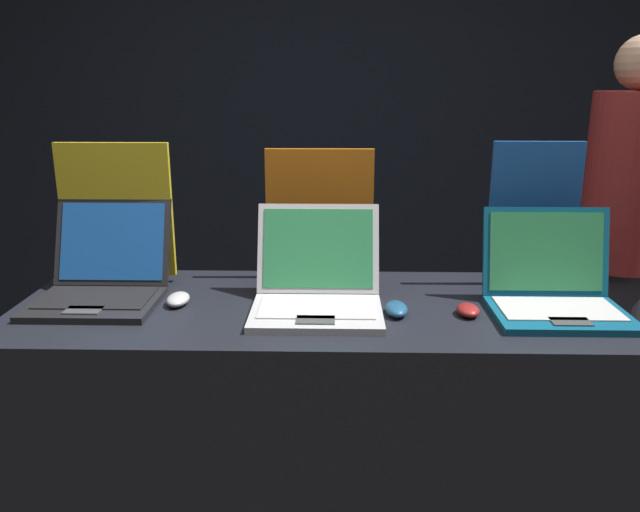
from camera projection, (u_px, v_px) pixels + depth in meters
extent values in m
cube|color=black|center=(326.00, 113.00, 3.54)|extent=(8.00, 0.05, 2.80)
cube|color=black|center=(318.00, 443.00, 1.98)|extent=(1.78, 0.67, 0.94)
cube|color=black|center=(95.00, 304.00, 1.83)|extent=(0.36, 0.28, 0.02)
cube|color=black|center=(97.00, 298.00, 1.84)|extent=(0.32, 0.20, 0.00)
cube|color=#3F3F42|center=(83.00, 310.00, 1.74)|extent=(0.10, 0.06, 0.00)
cube|color=black|center=(113.00, 242.00, 1.97)|extent=(0.36, 0.12, 0.26)
cube|color=#194C99|center=(112.00, 241.00, 1.97)|extent=(0.33, 0.09, 0.23)
ellipsoid|color=#B2B2B7|center=(178.00, 299.00, 1.85)|extent=(0.07, 0.11, 0.03)
cube|color=black|center=(122.00, 278.00, 2.06)|extent=(0.20, 0.07, 0.02)
cube|color=gold|center=(116.00, 210.00, 2.00)|extent=(0.36, 0.02, 0.43)
cube|color=#B7B7BC|center=(315.00, 313.00, 1.75)|extent=(0.37, 0.28, 0.02)
cube|color=#B7B7B7|center=(315.00, 307.00, 1.77)|extent=(0.33, 0.19, 0.00)
cube|color=#3F3F42|center=(314.00, 320.00, 1.67)|extent=(0.10, 0.06, 0.00)
cube|color=#B7B7BC|center=(317.00, 249.00, 1.90)|extent=(0.37, 0.12, 0.26)
cube|color=#2D7F4C|center=(317.00, 248.00, 1.89)|extent=(0.33, 0.10, 0.22)
ellipsoid|color=navy|center=(396.00, 309.00, 1.77)|extent=(0.06, 0.11, 0.03)
cube|color=black|center=(318.00, 274.00, 2.10)|extent=(0.19, 0.07, 0.02)
cube|color=orange|center=(318.00, 211.00, 2.04)|extent=(0.35, 0.02, 0.41)
cube|color=#0F5170|center=(560.00, 315.00, 1.74)|extent=(0.37, 0.27, 0.02)
cube|color=#B7B7B7|center=(558.00, 308.00, 1.76)|extent=(0.33, 0.19, 0.00)
cube|color=#3F3F42|center=(571.00, 322.00, 1.66)|extent=(0.10, 0.06, 0.00)
cube|color=#0F5170|center=(546.00, 252.00, 1.86)|extent=(0.37, 0.07, 0.26)
cube|color=#2D7F4C|center=(546.00, 252.00, 1.85)|extent=(0.33, 0.06, 0.23)
ellipsoid|color=maroon|center=(468.00, 310.00, 1.76)|extent=(0.06, 0.09, 0.03)
cube|color=black|center=(527.00, 280.00, 2.04)|extent=(0.15, 0.07, 0.02)
cube|color=#1E59B2|center=(534.00, 211.00, 1.97)|extent=(0.28, 0.02, 0.44)
cylinder|color=#282833|center=(604.00, 359.00, 2.69)|extent=(0.26, 0.26, 0.84)
cylinder|color=maroon|center=(628.00, 182.00, 2.48)|extent=(0.33, 0.33, 0.70)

